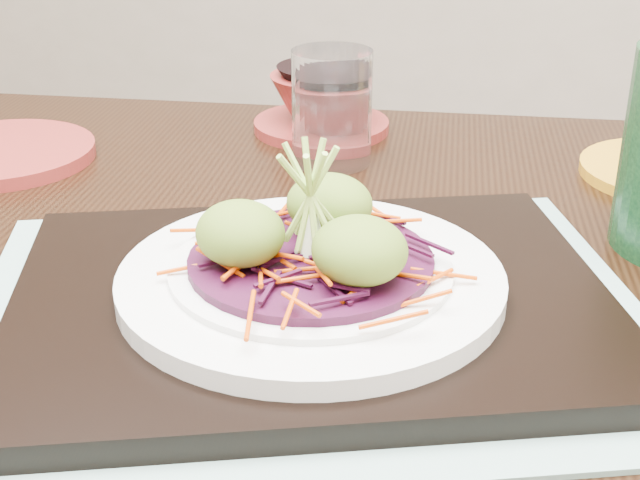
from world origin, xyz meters
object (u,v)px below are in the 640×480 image
(water_glass, at_px, (332,108))
(terracotta_bowl_set, at_px, (321,106))
(terracotta_side_plate, at_px, (0,154))
(white_plate, at_px, (311,278))
(serving_tray, at_px, (311,301))
(dining_table, at_px, (292,367))

(water_glass, height_order, terracotta_bowl_set, water_glass)
(terracotta_side_plate, height_order, terracotta_bowl_set, terracotta_bowl_set)
(terracotta_side_plate, xyz_separation_m, water_glass, (0.32, 0.10, 0.05))
(white_plate, distance_m, terracotta_bowl_set, 0.42)
(serving_tray, height_order, terracotta_side_plate, serving_tray)
(terracotta_side_plate, relative_size, terracotta_bowl_set, 1.13)
(white_plate, relative_size, terracotta_side_plate, 1.39)
(serving_tray, distance_m, terracotta_bowl_set, 0.42)
(water_glass, bearing_deg, terracotta_side_plate, -162.74)
(dining_table, relative_size, water_glass, 11.88)
(dining_table, xyz_separation_m, white_plate, (0.05, -0.08, 0.13))
(dining_table, height_order, terracotta_bowl_set, terracotta_bowl_set)
(dining_table, distance_m, serving_tray, 0.15)
(white_plate, xyz_separation_m, terracotta_side_plate, (-0.41, 0.20, -0.02))
(dining_table, bearing_deg, serving_tray, -70.73)
(serving_tray, relative_size, terracotta_bowl_set, 2.43)
(serving_tray, distance_m, white_plate, 0.02)
(serving_tray, bearing_deg, terracotta_side_plate, 128.90)
(white_plate, relative_size, water_glass, 2.33)
(serving_tray, xyz_separation_m, terracotta_bowl_set, (-0.12, 0.40, 0.02))
(terracotta_side_plate, relative_size, water_glass, 1.67)
(serving_tray, height_order, water_glass, water_glass)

